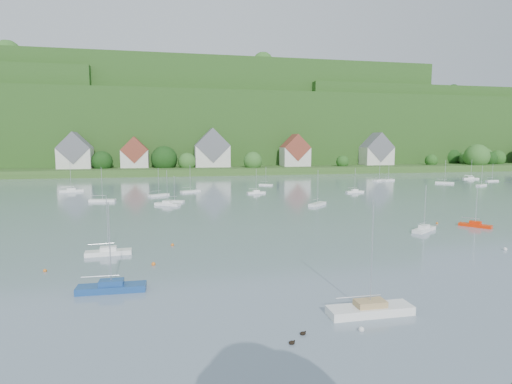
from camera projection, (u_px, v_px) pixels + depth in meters
far_shore_strip at (200, 169)px, 206.43m from camera, size 600.00×60.00×3.00m
forested_ridge at (192, 130)px, 270.70m from camera, size 620.00×181.22×69.89m
village_building_0 at (75, 154)px, 181.73m from camera, size 14.00×10.40×16.00m
village_building_1 at (135, 155)px, 188.82m from camera, size 12.00×9.36×14.00m
village_building_2 at (212, 151)px, 194.75m from camera, size 16.00×11.44×18.00m
village_building_3 at (295, 153)px, 200.99m from camera, size 13.00×10.40×15.50m
village_building_4 at (376, 152)px, 213.96m from camera, size 15.00×10.40×16.50m
near_sailboat_1 at (112, 287)px, 39.15m from camera, size 6.35×1.92×8.51m
near_sailboat_2 at (370, 309)px, 33.85m from camera, size 7.05×1.99×9.51m
near_sailboat_3 at (424, 229)px, 66.01m from camera, size 5.41×4.23×7.35m
near_sailboat_5 at (475, 225)px, 69.49m from camera, size 4.16×4.79×6.73m
near_sailboat_6 at (108, 251)px, 52.06m from camera, size 5.66×1.92×7.51m
mooring_buoy_0 at (154, 265)px, 47.65m from camera, size 0.48×0.48×0.48m
mooring_buoy_1 at (361, 331)px, 30.91m from camera, size 0.44×0.44×0.44m
mooring_buoy_2 at (437, 224)px, 72.14m from camera, size 0.41×0.41×0.41m
mooring_buoy_3 at (172, 246)px, 56.69m from camera, size 0.43×0.43×0.43m
mooring_buoy_4 at (505, 250)px, 54.32m from camera, size 0.50×0.50×0.50m
mooring_buoy_5 at (45, 272)px, 45.22m from camera, size 0.40×0.40×0.40m
duck_pair at (298, 338)px, 29.58m from camera, size 1.67×1.49×0.33m
far_sailboat_cluster at (243, 189)px, 124.75m from camera, size 195.85×66.93×8.71m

